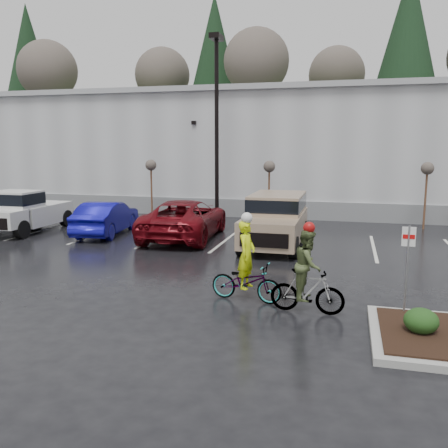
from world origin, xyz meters
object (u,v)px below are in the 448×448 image
(lamppost, at_px, (217,110))
(fire_lane_sign, at_px, (407,260))
(car_blue, at_px, (106,218))
(sapling_east, at_px, (427,172))
(car_red, at_px, (185,219))
(suv_tan, at_px, (275,221))
(pickup_white, at_px, (30,210))
(sapling_mid, at_px, (269,170))
(cyclist_hivis, at_px, (246,274))
(sapling_west, at_px, (151,168))
(cyclist_olive, at_px, (307,280))

(lamppost, distance_m, fire_lane_sign, 14.78)
(car_blue, bearing_deg, sapling_east, -167.41)
(car_red, xyz_separation_m, suv_tan, (4.05, -0.82, 0.20))
(sapling_east, bearing_deg, lamppost, -174.29)
(sapling_east, relative_size, fire_lane_sign, 1.45)
(pickup_white, bearing_deg, sapling_mid, 25.86)
(car_blue, xyz_separation_m, cyclist_hivis, (8.04, -7.46, -0.03))
(car_red, relative_size, suv_tan, 1.18)
(sapling_mid, xyz_separation_m, sapling_east, (7.50, 0.00, 0.00))
(fire_lane_sign, distance_m, cyclist_hivis, 3.90)
(sapling_west, height_order, cyclist_hivis, sapling_west)
(sapling_west, height_order, car_red, sapling_west)
(car_blue, height_order, cyclist_hivis, cyclist_hivis)
(lamppost, relative_size, sapling_east, 2.88)
(pickup_white, xyz_separation_m, cyclist_hivis, (11.95, -7.39, -0.26))
(sapling_east, distance_m, car_blue, 15.05)
(fire_lane_sign, relative_size, car_red, 0.37)
(pickup_white, distance_m, car_red, 7.62)
(sapling_west, height_order, sapling_mid, same)
(sapling_east, xyz_separation_m, cyclist_olive, (-4.42, -12.98, -1.91))
(cyclist_hivis, distance_m, cyclist_olive, 1.68)
(car_blue, bearing_deg, cyclist_olive, 133.39)
(sapling_mid, bearing_deg, cyclist_hivis, -83.25)
(suv_tan, bearing_deg, lamppost, 128.10)
(sapling_west, distance_m, car_blue, 5.38)
(lamppost, bearing_deg, cyclist_hivis, -70.87)
(car_red, bearing_deg, cyclist_hivis, 116.28)
(sapling_east, relative_size, car_blue, 0.70)
(sapling_west, distance_m, sapling_mid, 6.50)
(sapling_west, relative_size, sapling_mid, 1.00)
(pickup_white, bearing_deg, sapling_east, 15.77)
(cyclist_olive, bearing_deg, sapling_west, 39.84)
(lamppost, distance_m, sapling_west, 5.07)
(sapling_west, bearing_deg, car_blue, -90.68)
(lamppost, xyz_separation_m, car_blue, (-4.06, -4.00, -4.94))
(sapling_east, height_order, car_blue, sapling_east)
(car_blue, relative_size, suv_tan, 0.89)
(sapling_east, bearing_deg, car_red, -154.73)
(fire_lane_sign, xyz_separation_m, cyclist_hivis, (-3.82, 0.34, -0.69))
(cyclist_olive, bearing_deg, pickup_white, 63.18)
(pickup_white, distance_m, suv_tan, 11.69)
(cyclist_hivis, bearing_deg, lamppost, 28.23)
(fire_lane_sign, relative_size, pickup_white, 0.42)
(car_red, distance_m, suv_tan, 4.13)
(lamppost, height_order, car_blue, lamppost)
(fire_lane_sign, bearing_deg, car_red, 135.87)
(sapling_mid, distance_m, car_blue, 8.48)
(sapling_east, relative_size, suv_tan, 0.63)
(lamppost, xyz_separation_m, sapling_east, (10.00, 1.00, -2.96))
(lamppost, relative_size, cyclist_hivis, 3.98)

